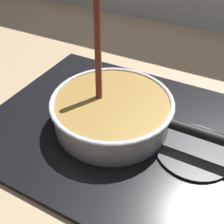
% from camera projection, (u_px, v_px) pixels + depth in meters
% --- Properties ---
extents(ground, '(2.40, 1.60, 0.04)m').
position_uv_depth(ground, '(107.00, 173.00, 0.55)').
color(ground, '#9E8466').
extents(hob_plate, '(0.56, 0.48, 0.01)m').
position_uv_depth(hob_plate, '(112.00, 124.00, 0.62)').
color(hob_plate, black).
rests_on(hob_plate, ground).
extents(burner_ring, '(0.16, 0.16, 0.01)m').
position_uv_depth(burner_ring, '(112.00, 121.00, 0.62)').
color(burner_ring, '#592D0C').
rests_on(burner_ring, hob_plate).
extents(spare_burner, '(0.16, 0.16, 0.01)m').
position_uv_depth(spare_burner, '(194.00, 150.00, 0.55)').
color(spare_burner, '#262628').
rests_on(spare_burner, hob_plate).
extents(cooking_pan, '(0.41, 0.27, 0.27)m').
position_uv_depth(cooking_pan, '(113.00, 110.00, 0.60)').
color(cooking_pan, silver).
rests_on(cooking_pan, hob_plate).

